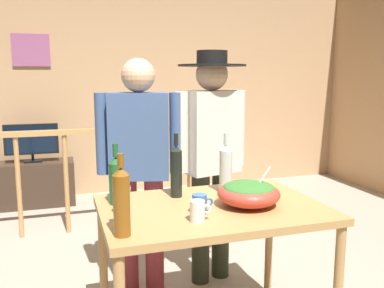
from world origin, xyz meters
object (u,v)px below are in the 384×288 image
object	(u,v)px
mug_white	(198,211)
person_standing_right	(211,146)
wine_glass	(122,190)
wine_bottle_clear	(226,168)
flat_screen_tv	(31,140)
tv_console	(34,184)
stair_railing	(69,167)
person_standing_left	(140,157)
framed_picture	(31,50)
mug_blue	(200,204)
wine_bottle_green	(116,179)
salad_bowl	(249,192)
wine_bottle_amber	(122,201)
wine_bottle_dark	(176,170)
serving_table	(212,221)

from	to	relation	value
mug_white	person_standing_right	size ratio (longest dim) A/B	0.06
wine_glass	wine_bottle_clear	world-z (taller)	wine_bottle_clear
flat_screen_tv	wine_glass	size ratio (longest dim) A/B	3.24
person_standing_right	tv_console	bearing A→B (deg)	-74.69
wine_bottle_clear	person_standing_right	world-z (taller)	person_standing_right
stair_railing	person_standing_left	distance (m)	1.40
framed_picture	person_standing_left	world-z (taller)	framed_picture
wine_bottle_clear	mug_blue	world-z (taller)	wine_bottle_clear
wine_glass	mug_white	world-z (taller)	wine_glass
wine_bottle_green	salad_bowl	bearing A→B (deg)	-20.33
person_standing_right	wine_bottle_amber	bearing A→B (deg)	36.91
wine_bottle_clear	mug_white	distance (m)	0.55
wine_bottle_dark	mug_white	bearing A→B (deg)	-92.02
tv_console	mug_white	world-z (taller)	mug_white
wine_bottle_dark	salad_bowl	bearing A→B (deg)	-40.82
salad_bowl	person_standing_right	xyz separation A→B (m)	(0.07, 0.76, 0.12)
tv_console	wine_bottle_amber	xyz separation A→B (m)	(0.56, -3.30, 0.71)
stair_railing	serving_table	xyz separation A→B (m)	(0.70, -2.00, 0.07)
salad_bowl	wine_bottle_green	size ratio (longest dim) A/B	1.01
wine_bottle_clear	person_standing_left	world-z (taller)	person_standing_left
wine_glass	mug_blue	world-z (taller)	wine_glass
stair_railing	wine_bottle_green	bearing A→B (deg)	-83.17
wine_glass	mug_white	distance (m)	0.40
wine_glass	person_standing_left	bearing A→B (deg)	72.68
mug_blue	person_standing_left	distance (m)	0.83
flat_screen_tv	wine_bottle_dark	bearing A→B (deg)	-71.12
tv_console	mug_white	distance (m)	3.42
wine_glass	wine_bottle_dark	xyz separation A→B (m)	(0.34, 0.23, 0.03)
framed_picture	person_standing_left	distance (m)	2.85
mug_blue	mug_white	bearing A→B (deg)	-113.66
flat_screen_tv	mug_white	world-z (taller)	flat_screen_tv
wine_bottle_clear	person_standing_left	distance (m)	0.65
framed_picture	wine_bottle_dark	size ratio (longest dim) A/B	1.15
flat_screen_tv	wine_bottle_dark	size ratio (longest dim) A/B	1.58
salad_bowl	wine_bottle_clear	size ratio (longest dim) A/B	0.94
mug_blue	wine_bottle_amber	bearing A→B (deg)	-156.85
flat_screen_tv	wine_bottle_clear	bearing A→B (deg)	-65.65
person_standing_right	mug_blue	bearing A→B (deg)	51.16
wine_bottle_green	serving_table	bearing A→B (deg)	-21.78
mug_white	mug_blue	distance (m)	0.12
tv_console	wine_bottle_dark	distance (m)	3.04
wine_bottle_amber	framed_picture	bearing A→B (deg)	98.30
wine_bottle_dark	mug_white	world-z (taller)	wine_bottle_dark
stair_railing	wine_bottle_clear	distance (m)	2.00
salad_bowl	wine_bottle_dark	size ratio (longest dim) A/B	0.91
wine_glass	mug_white	xyz separation A→B (m)	(0.33, -0.21, -0.08)
serving_table	person_standing_right	size ratio (longest dim) A/B	0.71
framed_picture	salad_bowl	world-z (taller)	framed_picture
wine_glass	wine_bottle_green	world-z (taller)	wine_bottle_green
framed_picture	wine_bottle_green	world-z (taller)	framed_picture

